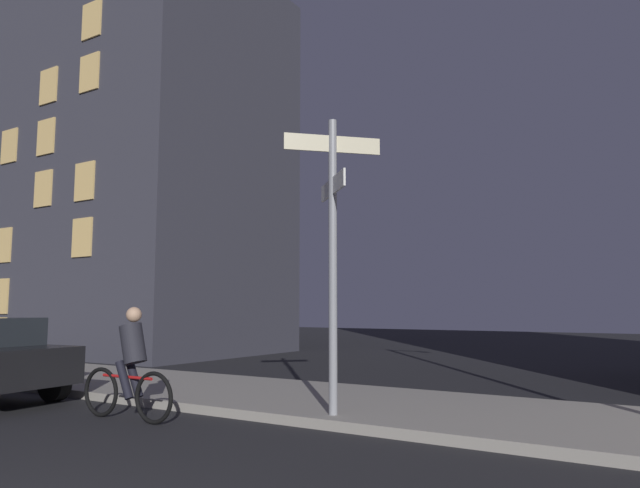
{
  "coord_description": "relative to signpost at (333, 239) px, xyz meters",
  "views": [
    {
      "loc": [
        3.98,
        -1.77,
        1.59
      ],
      "look_at": [
        -0.6,
        5.59,
        2.54
      ],
      "focal_mm": 32.96,
      "sensor_mm": 36.0,
      "label": 1
    }
  ],
  "objects": [
    {
      "name": "cyclist",
      "position": [
        -2.64,
        -1.27,
        -1.82
      ],
      "size": [
        1.82,
        0.33,
        1.61
      ],
      "color": "black",
      "rests_on": "ground_plane"
    },
    {
      "name": "signpost",
      "position": [
        0.0,
        0.0,
        0.0
      ],
      "size": [
        1.03,
        1.03,
        4.15
      ],
      "color": "gray",
      "rests_on": "sidewalk_kerb"
    },
    {
      "name": "building_left_block",
      "position": [
        -13.55,
        7.8,
        4.18
      ],
      "size": [
        10.67,
        7.22,
        13.5
      ],
      "color": "#383842",
      "rests_on": "ground_plane"
    },
    {
      "name": "sidewalk_kerb",
      "position": [
        0.22,
        1.32,
        -2.5
      ],
      "size": [
        40.0,
        3.37,
        0.14
      ],
      "primitive_type": "cube",
      "color": "gray",
      "rests_on": "ground_plane"
    }
  ]
}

